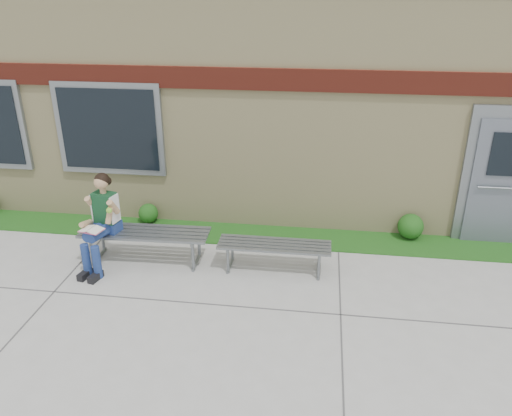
# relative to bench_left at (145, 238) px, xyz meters

# --- Properties ---
(ground) EXTENTS (80.00, 80.00, 0.00)m
(ground) POSITION_rel_bench_left_xyz_m (1.99, -1.53, -0.40)
(ground) COLOR #9E9E99
(ground) RESTS_ON ground
(grass_strip) EXTENTS (16.00, 0.80, 0.02)m
(grass_strip) POSITION_rel_bench_left_xyz_m (1.99, 1.07, -0.39)
(grass_strip) COLOR #1C4D14
(grass_strip) RESTS_ON ground
(school_building) EXTENTS (16.20, 6.22, 4.20)m
(school_building) POSITION_rel_bench_left_xyz_m (1.99, 4.45, 1.71)
(school_building) COLOR beige
(school_building) RESTS_ON ground
(bench_left) EXTENTS (1.99, 0.61, 0.51)m
(bench_left) POSITION_rel_bench_left_xyz_m (0.00, 0.00, 0.00)
(bench_left) COLOR slate
(bench_left) RESTS_ON ground
(bench_right) EXTENTS (1.68, 0.47, 0.44)m
(bench_right) POSITION_rel_bench_left_xyz_m (2.00, 0.00, -0.06)
(bench_right) COLOR slate
(bench_right) RESTS_ON ground
(girl) EXTENTS (0.52, 0.89, 1.46)m
(girl) POSITION_rel_bench_left_xyz_m (-0.58, -0.22, 0.37)
(girl) COLOR navy
(girl) RESTS_ON ground
(shrub_mid) EXTENTS (0.35, 0.35, 0.35)m
(shrub_mid) POSITION_rel_bench_left_xyz_m (-0.42, 1.32, -0.20)
(shrub_mid) COLOR #1C4D14
(shrub_mid) RESTS_ON grass_strip
(shrub_east) EXTENTS (0.43, 0.43, 0.43)m
(shrub_east) POSITION_rel_bench_left_xyz_m (4.19, 1.32, -0.16)
(shrub_east) COLOR #1C4D14
(shrub_east) RESTS_ON grass_strip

